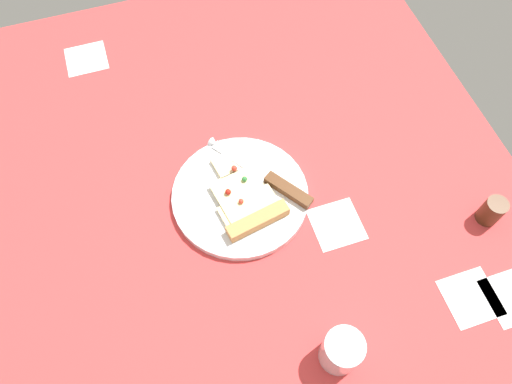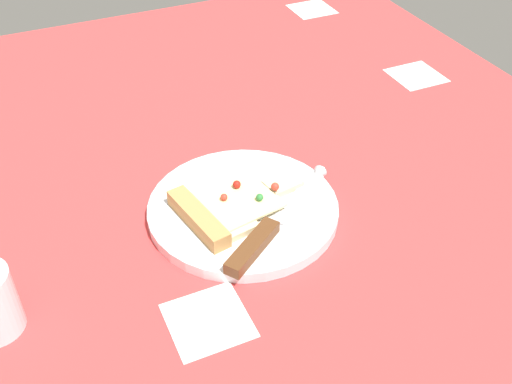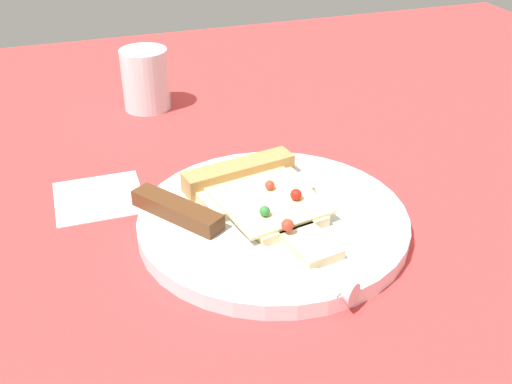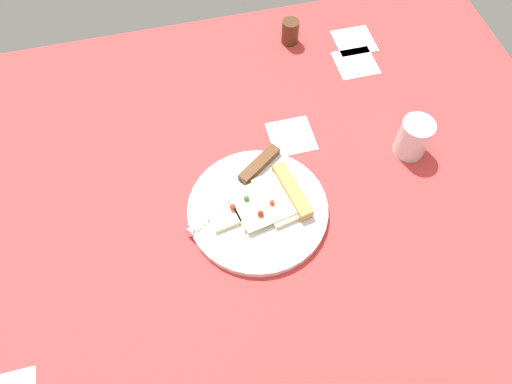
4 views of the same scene
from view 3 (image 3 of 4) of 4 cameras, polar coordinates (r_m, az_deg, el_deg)
name	(u,v)px [view 3 (image 3 of 4)]	position (r cm, az deg, el deg)	size (l,w,h in cm)	color
ground_plane	(345,212)	(65.57, 8.29, -1.82)	(127.85, 127.85, 3.00)	#D13838
plate	(273,221)	(59.29, 1.59, -2.74)	(25.98, 25.98, 1.58)	silver
pizza_slice	(260,195)	(60.31, 0.37, -0.30)	(18.55, 12.70, 2.43)	beige
knife	(214,229)	(55.93, -3.89, -3.42)	(20.84, 15.52, 2.45)	silver
drinking_glass	(146,79)	(85.15, -10.23, 10.27)	(6.32, 6.32, 8.17)	silver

